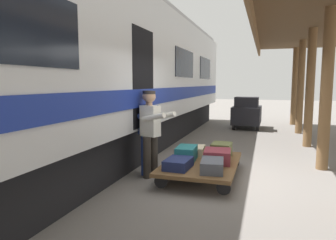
# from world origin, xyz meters

# --- Properties ---
(ground_plane) EXTENTS (60.00, 60.00, 0.00)m
(ground_plane) POSITION_xyz_m (0.00, 0.00, 0.00)
(ground_plane) COLOR slate
(train_car) EXTENTS (3.02, 19.31, 4.00)m
(train_car) POSITION_xyz_m (3.30, 0.00, 2.06)
(train_car) COLOR silver
(train_car) RESTS_ON ground_plane
(luggage_cart) EXTENTS (1.38, 2.16, 0.31)m
(luggage_cart) POSITION_xyz_m (0.56, 0.07, 0.27)
(luggage_cart) COLOR brown
(luggage_cart) RESTS_ON ground_plane
(suitcase_slate_roller) EXTENTS (0.46, 0.68, 0.20)m
(suitcase_slate_roller) POSITION_xyz_m (0.25, 0.67, 0.41)
(suitcase_slate_roller) COLOR #4C515B
(suitcase_slate_roller) RESTS_ON luggage_cart
(suitcase_cream_canvas) EXTENTS (0.53, 0.58, 0.17)m
(suitcase_cream_canvas) POSITION_xyz_m (0.87, -0.52, 0.39)
(suitcase_cream_canvas) COLOR beige
(suitcase_cream_canvas) RESTS_ON luggage_cart
(suitcase_teal_softside) EXTENTS (0.40, 0.61, 0.28)m
(suitcase_teal_softside) POSITION_xyz_m (0.87, 0.07, 0.45)
(suitcase_teal_softside) COLOR #1E666B
(suitcase_teal_softside) RESTS_ON luggage_cart
(suitcase_burgundy_valise) EXTENTS (0.56, 0.61, 0.26)m
(suitcase_burgundy_valise) POSITION_xyz_m (0.25, 0.07, 0.44)
(suitcase_burgundy_valise) COLOR maroon
(suitcase_burgundy_valise) RESTS_ON luggage_cart
(suitcase_olive_duffel) EXTENTS (0.41, 0.50, 0.28)m
(suitcase_olive_duffel) POSITION_xyz_m (0.25, -0.52, 0.45)
(suitcase_olive_duffel) COLOR brown
(suitcase_olive_duffel) RESTS_ON luggage_cart
(suitcase_navy_fabric) EXTENTS (0.45, 0.62, 0.18)m
(suitcase_navy_fabric) POSITION_xyz_m (0.87, 0.67, 0.40)
(suitcase_navy_fabric) COLOR navy
(suitcase_navy_fabric) RESTS_ON luggage_cart
(porter_in_overalls) EXTENTS (0.73, 0.57, 1.70)m
(porter_in_overalls) POSITION_xyz_m (1.66, 0.19, 0.93)
(porter_in_overalls) COLOR navy
(porter_in_overalls) RESTS_ON ground_plane
(porter_by_door) EXTENTS (0.73, 0.58, 1.70)m
(porter_by_door) POSITION_xyz_m (1.51, 0.37, 0.93)
(porter_by_door) COLOR #332D28
(porter_by_door) RESTS_ON ground_plane
(baggage_tug) EXTENTS (1.15, 1.73, 1.30)m
(baggage_tug) POSITION_xyz_m (0.10, -6.94, 0.63)
(baggage_tug) COLOR black
(baggage_tug) RESTS_ON ground_plane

